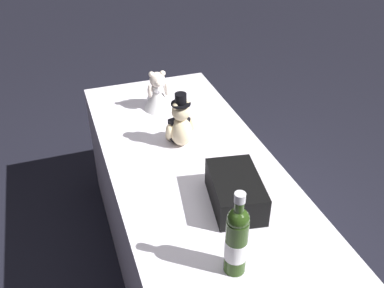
# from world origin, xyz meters

# --- Properties ---
(ground_plane) EXTENTS (12.00, 12.00, 0.00)m
(ground_plane) POSITION_xyz_m (0.00, 0.00, 0.00)
(ground_plane) COLOR black
(reception_table) EXTENTS (1.80, 0.75, 0.73)m
(reception_table) POSITION_xyz_m (0.00, 0.00, 0.36)
(reception_table) COLOR white
(reception_table) RESTS_ON ground_plane
(teddy_bear_groom) EXTENTS (0.15, 0.15, 0.27)m
(teddy_bear_groom) POSITION_xyz_m (0.17, -0.00, 0.83)
(teddy_bear_groom) COLOR beige
(teddy_bear_groom) RESTS_ON reception_table
(teddy_bear_bride) EXTENTS (0.20, 0.16, 0.22)m
(teddy_bear_bride) POSITION_xyz_m (0.55, 0.01, 0.83)
(teddy_bear_bride) COLOR white
(teddy_bear_bride) RESTS_ON reception_table
(champagne_bottle) EXTENTS (0.08, 0.08, 0.33)m
(champagne_bottle) POSITION_xyz_m (-0.62, 0.06, 0.87)
(champagne_bottle) COLOR #263F13
(champagne_bottle) RESTS_ON reception_table
(signing_pen) EXTENTS (0.01, 0.14, 0.01)m
(signing_pen) POSITION_xyz_m (-0.05, -0.20, 0.73)
(signing_pen) COLOR navy
(signing_pen) RESTS_ON reception_table
(gift_case_black) EXTENTS (0.33, 0.24, 0.12)m
(gift_case_black) POSITION_xyz_m (-0.32, -0.07, 0.79)
(gift_case_black) COLOR black
(gift_case_black) RESTS_ON reception_table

